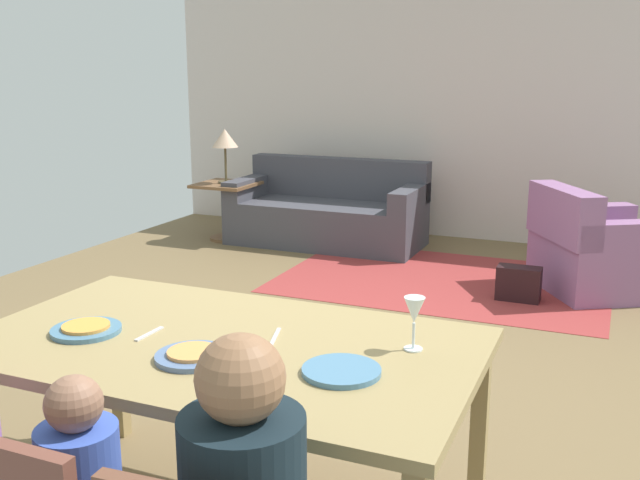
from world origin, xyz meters
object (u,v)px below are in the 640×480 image
wine_glass (414,313)px  couch (328,213)px  plate_near_man (86,330)px  plate_near_woman (341,371)px  side_table (227,203)px  plate_near_child (193,356)px  handbag (519,284)px  table_lamp (225,140)px  armchair (596,251)px  dining_table (222,358)px

wine_glass → couch: (-2.06, 4.26, -0.59)m
plate_near_man → plate_near_woman: same height
side_table → plate_near_child: bearing=-61.0°
side_table → handbag: side_table is taller
plate_near_child → table_lamp: size_ratio=0.46×
plate_near_man → armchair: (1.59, 3.87, -0.45)m
couch → table_lamp: table_lamp is taller
wine_glass → table_lamp: bearing=127.4°
wine_glass → armchair: bearing=82.7°
wine_glass → table_lamp: 5.04m
dining_table → plate_near_child: bearing=-90.0°
dining_table → couch: couch is taller
wine_glass → table_lamp: table_lamp is taller
dining_table → wine_glass: bearing=15.6°
plate_near_man → dining_table: bearing=13.7°
handbag → plate_near_man: bearing=-107.8°
table_lamp → handbag: bearing=-16.6°
plate_near_woman → side_table: (-2.91, 4.28, -0.39)m
dining_table → table_lamp: size_ratio=3.31×
plate_near_woman → armchair: size_ratio=0.21×
plate_near_woman → handbag: plate_near_woman is taller
plate_near_man → table_lamp: bearing=114.1°
plate_near_child → plate_near_woman: same height
plate_near_woman → wine_glass: size_ratio=1.34×
side_table → handbag: 3.16m
table_lamp → dining_table: bearing=-60.0°
couch → table_lamp: (-1.00, -0.26, 0.71)m
wine_glass → couch: wine_glass is taller
dining_table → table_lamp: table_lamp is taller
plate_near_man → armchair: armchair is taller
side_table → handbag: bearing=-16.6°
plate_near_child → side_table: bearing=119.0°
plate_near_man → armchair: size_ratio=0.21×
dining_table → couch: size_ratio=0.95×
dining_table → side_table: bearing=120.0°
couch → table_lamp: size_ratio=3.46×
handbag → wine_glass: bearing=-89.2°
couch → armchair: size_ratio=1.59×
plate_near_child → handbag: (0.60, 3.46, -0.64)m
plate_near_man → side_table: 4.73m
armchair → plate_near_child: bearing=-105.6°
couch → plate_near_child: bearing=-73.0°
plate_near_man → plate_near_child: (0.49, -0.06, 0.00)m
plate_near_child → table_lamp: table_lamp is taller
dining_table → handbag: (0.60, 3.28, -0.56)m
side_table → table_lamp: 0.63m
plate_near_woman → handbag: 3.44m
plate_near_man → side_table: bearing=114.1°
plate_near_man → plate_near_woman: bearing=1.2°
side_table → couch: bearing=14.5°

